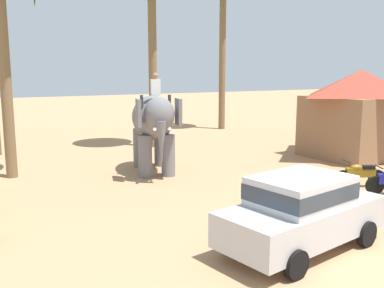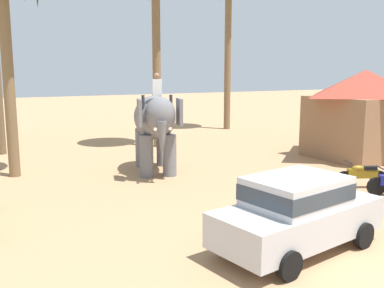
{
  "view_description": "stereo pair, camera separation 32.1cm",
  "coord_description": "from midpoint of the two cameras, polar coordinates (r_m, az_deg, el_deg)",
  "views": [
    {
      "loc": [
        -6.91,
        -6.63,
        4.02
      ],
      "look_at": [
        -0.32,
        5.85,
        1.6
      ],
      "focal_mm": 41.01,
      "sensor_mm": 36.0,
      "label": 1
    },
    {
      "loc": [
        -6.62,
        -6.78,
        4.02
      ],
      "look_at": [
        -0.32,
        5.85,
        1.6
      ],
      "focal_mm": 41.01,
      "sensor_mm": 36.0,
      "label": 2
    }
  ],
  "objects": [
    {
      "name": "car_sedan_foreground",
      "position": [
        10.12,
        14.42,
        -8.36
      ],
      "size": [
        4.35,
        2.44,
        1.7
      ],
      "color": "#B7BABF",
      "rests_on": "ground"
    },
    {
      "name": "elephant_with_mahout",
      "position": [
        17.02,
        -4.25,
        2.85
      ],
      "size": [
        2.41,
        4.02,
        3.88
      ],
      "color": "slate",
      "rests_on": "ground"
    },
    {
      "name": "roadside_hut",
      "position": [
        21.59,
        21.87,
        3.99
      ],
      "size": [
        5.27,
        4.53,
        4.0
      ],
      "color": "#8C6647",
      "rests_on": "ground"
    },
    {
      "name": "ground_plane",
      "position": [
        10.34,
        17.71,
        -13.63
      ],
      "size": [
        120.0,
        120.0,
        0.0
      ],
      "primitive_type": "plane",
      "color": "tan"
    },
    {
      "name": "motorcycle_end_of_row",
      "position": [
        16.09,
        21.77,
        -3.75
      ],
      "size": [
        1.69,
        0.86,
        0.94
      ],
      "color": "black",
      "rests_on": "ground"
    }
  ]
}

